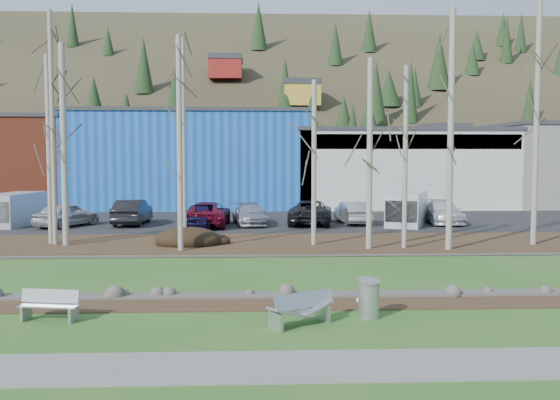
{
  "coord_description": "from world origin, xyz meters",
  "views": [
    {
      "loc": [
        -0.68,
        -16.29,
        4.42
      ],
      "look_at": [
        0.47,
        11.11,
        2.5
      ],
      "focal_mm": 40.0,
      "sensor_mm": 36.0,
      "label": 1
    }
  ],
  "objects_px": {
    "car_7": "(442,212)",
    "litter_bin": "(369,300)",
    "car_3": "(250,214)",
    "car_1": "(132,212)",
    "car_2": "(207,214)",
    "car_5": "(352,213)",
    "van_white": "(406,209)",
    "car_6": "(310,212)",
    "bench_damaged": "(301,309)",
    "car_0": "(67,214)",
    "seagull": "(363,300)",
    "car_4": "(201,215)",
    "bench_intact": "(50,305)",
    "van_grey": "(13,209)"
  },
  "relations": [
    {
      "from": "car_0",
      "to": "car_1",
      "type": "xyz_separation_m",
      "value": [
        3.8,
        0.98,
        0.04
      ]
    },
    {
      "from": "van_grey",
      "to": "car_7",
      "type": "bearing_deg",
      "value": 8.43
    },
    {
      "from": "bench_damaged",
      "to": "car_7",
      "type": "height_order",
      "value": "car_7"
    },
    {
      "from": "car_2",
      "to": "car_5",
      "type": "distance_m",
      "value": 9.19
    },
    {
      "from": "seagull",
      "to": "car_4",
      "type": "xyz_separation_m",
      "value": [
        -6.41,
        19.2,
        0.72
      ]
    },
    {
      "from": "bench_damaged",
      "to": "car_6",
      "type": "bearing_deg",
      "value": 51.27
    },
    {
      "from": "car_1",
      "to": "van_grey",
      "type": "height_order",
      "value": "van_grey"
    },
    {
      "from": "car_1",
      "to": "car_7",
      "type": "height_order",
      "value": "car_1"
    },
    {
      "from": "car_2",
      "to": "car_6",
      "type": "height_order",
      "value": "car_6"
    },
    {
      "from": "bench_intact",
      "to": "litter_bin",
      "type": "relative_size",
      "value": 1.72
    },
    {
      "from": "car_1",
      "to": "bench_damaged",
      "type": "bearing_deg",
      "value": 112.56
    },
    {
      "from": "bench_damaged",
      "to": "car_7",
      "type": "bearing_deg",
      "value": 32.01
    },
    {
      "from": "car_1",
      "to": "van_grey",
      "type": "bearing_deg",
      "value": 4.3
    },
    {
      "from": "bench_damaged",
      "to": "car_2",
      "type": "distance_m",
      "value": 22.53
    },
    {
      "from": "car_6",
      "to": "van_white",
      "type": "height_order",
      "value": "van_white"
    },
    {
      "from": "bench_intact",
      "to": "car_3",
      "type": "xyz_separation_m",
      "value": [
        5.25,
        22.1,
        0.38
      ]
    },
    {
      "from": "litter_bin",
      "to": "car_4",
      "type": "height_order",
      "value": "car_4"
    },
    {
      "from": "car_0",
      "to": "car_2",
      "type": "height_order",
      "value": "car_2"
    },
    {
      "from": "car_7",
      "to": "litter_bin",
      "type": "bearing_deg",
      "value": -107.83
    },
    {
      "from": "litter_bin",
      "to": "car_0",
      "type": "height_order",
      "value": "car_0"
    },
    {
      "from": "litter_bin",
      "to": "car_5",
      "type": "distance_m",
      "value": 22.81
    },
    {
      "from": "litter_bin",
      "to": "van_grey",
      "type": "bearing_deg",
      "value": 128.9
    },
    {
      "from": "car_4",
      "to": "van_grey",
      "type": "distance_m",
      "value": 11.82
    },
    {
      "from": "bench_damaged",
      "to": "car_4",
      "type": "bearing_deg",
      "value": 68.87
    },
    {
      "from": "car_7",
      "to": "van_white",
      "type": "bearing_deg",
      "value": -153.52
    },
    {
      "from": "car_1",
      "to": "van_white",
      "type": "height_order",
      "value": "van_white"
    },
    {
      "from": "bench_intact",
      "to": "car_0",
      "type": "xyz_separation_m",
      "value": [
        -5.93,
        21.56,
        0.48
      ]
    },
    {
      "from": "car_0",
      "to": "car_7",
      "type": "height_order",
      "value": "car_0"
    },
    {
      "from": "bench_damaged",
      "to": "van_white",
      "type": "height_order",
      "value": "van_white"
    },
    {
      "from": "car_3",
      "to": "car_5",
      "type": "height_order",
      "value": "car_5"
    },
    {
      "from": "car_0",
      "to": "car_1",
      "type": "bearing_deg",
      "value": -138.7
    },
    {
      "from": "van_white",
      "to": "car_4",
      "type": "bearing_deg",
      "value": -154.0
    },
    {
      "from": "car_1",
      "to": "car_5",
      "type": "relative_size",
      "value": 1.1
    },
    {
      "from": "bench_damaged",
      "to": "seagull",
      "type": "bearing_deg",
      "value": 12.34
    },
    {
      "from": "litter_bin",
      "to": "car_4",
      "type": "xyz_separation_m",
      "value": [
        -6.33,
        20.57,
        0.4
      ]
    },
    {
      "from": "car_0",
      "to": "car_5",
      "type": "xyz_separation_m",
      "value": [
        17.71,
        0.91,
        -0.04
      ]
    },
    {
      "from": "car_3",
      "to": "car_1",
      "type": "bearing_deg",
      "value": 167.73
    },
    {
      "from": "car_1",
      "to": "car_5",
      "type": "xyz_separation_m",
      "value": [
        13.92,
        -0.07,
        -0.07
      ]
    },
    {
      "from": "van_white",
      "to": "litter_bin",
      "type": "bearing_deg",
      "value": -84.47
    },
    {
      "from": "seagull",
      "to": "car_7",
      "type": "relative_size",
      "value": 0.09
    },
    {
      "from": "car_2",
      "to": "bench_damaged",
      "type": "bearing_deg",
      "value": 102.85
    },
    {
      "from": "bench_damaged",
      "to": "seagull",
      "type": "xyz_separation_m",
      "value": [
        1.98,
        2.0,
        -0.24
      ]
    },
    {
      "from": "car_0",
      "to": "car_5",
      "type": "height_order",
      "value": "car_0"
    },
    {
      "from": "car_0",
      "to": "van_grey",
      "type": "height_order",
      "value": "van_grey"
    },
    {
      "from": "car_3",
      "to": "car_5",
      "type": "relative_size",
      "value": 1.03
    },
    {
      "from": "van_white",
      "to": "van_grey",
      "type": "xyz_separation_m",
      "value": [
        -24.34,
        0.86,
        -0.03
      ]
    },
    {
      "from": "car_5",
      "to": "seagull",
      "type": "bearing_deg",
      "value": 76.5
    },
    {
      "from": "car_2",
      "to": "car_7",
      "type": "height_order",
      "value": "car_2"
    },
    {
      "from": "car_5",
      "to": "van_grey",
      "type": "bearing_deg",
      "value": -4.59
    },
    {
      "from": "car_1",
      "to": "van_grey",
      "type": "xyz_separation_m",
      "value": [
        -7.24,
        -0.33,
        0.22
      ]
    }
  ]
}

